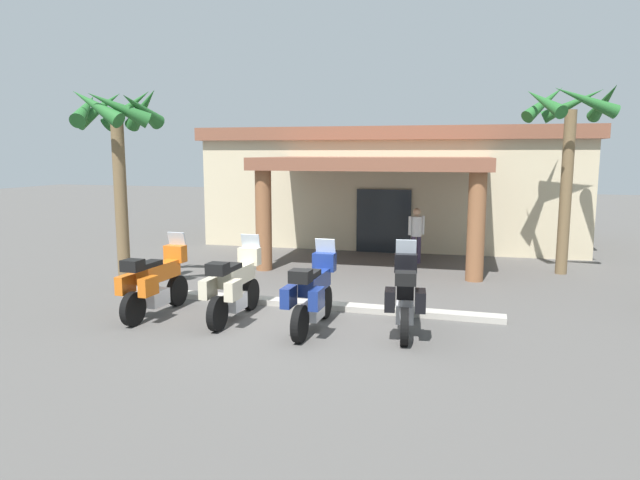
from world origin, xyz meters
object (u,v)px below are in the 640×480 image
Objects in this scene: motorcycle_cream at (234,285)px; palm_tree_near_portico at (569,128)px; motorcycle_orange at (155,282)px; motorcycle_blue at (313,293)px; motorcycle_black at (405,295)px; pedestrian at (416,232)px; motel_building at (395,184)px; palm_tree_roadside at (117,130)px.

motorcycle_cream is 0.42× the size of palm_tree_near_portico.
motorcycle_orange is 1.00× the size of motorcycle_blue.
palm_tree_near_portico reaches higher than motorcycle_orange.
motorcycle_black is (1.68, 0.35, 0.00)m from motorcycle_blue.
motorcycle_blue is 1.32× the size of pedestrian.
motorcycle_orange is at bearing -106.53° from motel_building.
motorcycle_cream is 3.36m from motorcycle_black.
motorcycle_cream is at bearing 84.41° from motorcycle_blue.
motorcycle_black is (2.05, -11.49, -1.41)m from motel_building.
motorcycle_cream is at bearing -135.25° from palm_tree_near_portico.
motorcycle_orange is at bearing 85.95° from motorcycle_black.
motorcycle_cream is at bearing -22.15° from palm_tree_roadside.
motorcycle_blue is at bearing -17.13° from palm_tree_roadside.
motorcycle_black is at bearing -10.35° from palm_tree_roadside.
motorcycle_blue is 0.42× the size of palm_tree_near_portico.
pedestrian reaches higher than motorcycle_black.
motel_building reaches higher than pedestrian.
motorcycle_cream is 7.44m from pedestrian.
palm_tree_near_portico is (10.23, 5.21, 0.14)m from palm_tree_roadside.
motorcycle_cream is at bearing 122.00° from pedestrian.
motorcycle_black is (5.03, 0.34, 0.00)m from motorcycle_orange.
motorcycle_blue is (0.38, -11.84, -1.41)m from motel_building.
motorcycle_black is at bearing -87.10° from motorcycle_cream.
motorcycle_blue is 1.00× the size of motorcycle_black.
motorcycle_blue is 9.07m from palm_tree_near_portico.
motorcycle_orange is 3.96m from palm_tree_roadside.
motorcycle_cream is (-1.30, -11.67, -1.41)m from motel_building.
palm_tree_roadside reaches higher than motel_building.
motorcycle_orange is 5.04m from motorcycle_black.
palm_tree_roadside is 11.48m from palm_tree_near_portico.
palm_tree_near_portico reaches higher than motel_building.
motorcycle_cream is at bearing 85.12° from motorcycle_black.
pedestrian is (2.71, 6.93, 0.27)m from motorcycle_cream.
pedestrian is at bearing 175.98° from palm_tree_near_portico.
motorcycle_blue is (1.68, -0.17, 0.00)m from motorcycle_cream.
palm_tree_roadside is (-4.83, -10.23, 1.69)m from motel_building.
pedestrian is (4.39, 7.09, 0.27)m from motorcycle_orange.
palm_tree_near_portico reaches higher than motorcycle_black.
motel_building is at bearing 137.11° from palm_tree_near_portico.
motorcycle_blue is 1.71m from motorcycle_black.
motel_building is 11.76m from motorcycle_black.
pedestrian is at bearing -8.18° from motorcycle_blue.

